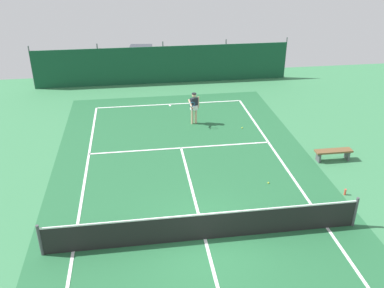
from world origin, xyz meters
name	(u,v)px	position (x,y,z in m)	size (l,w,h in m)	color
ground_plane	(205,239)	(0.00, 0.00, 0.00)	(36.00, 36.00, 0.00)	#387A4C
court_surface	(205,239)	(0.00, 0.00, 0.00)	(11.02, 26.60, 0.01)	#236038
tennis_net	(205,226)	(0.00, 0.00, 0.51)	(10.12, 0.10, 1.10)	black
back_fence	(163,71)	(0.00, 16.25, 0.67)	(16.30, 0.98, 2.70)	#14472D
tennis_player	(194,106)	(0.98, 9.04, 0.96)	(0.60, 0.81, 1.64)	#D8AD8C
tennis_ball_near_player	(268,183)	(3.01, 2.92, 0.03)	(0.07, 0.07, 0.07)	#CCDB33
tennis_ball_midcourt	(242,128)	(3.28, 8.10, 0.03)	(0.07, 0.07, 0.07)	#CCDB33
parked_car	(141,59)	(-1.36, 18.74, 0.84)	(2.41, 4.39, 1.68)	silver
courtside_bench	(333,153)	(6.31, 4.35, 0.37)	(1.60, 0.40, 0.49)	brown
water_bottle	(345,192)	(5.61, 1.77, 0.12)	(0.08, 0.08, 0.24)	#D84C38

